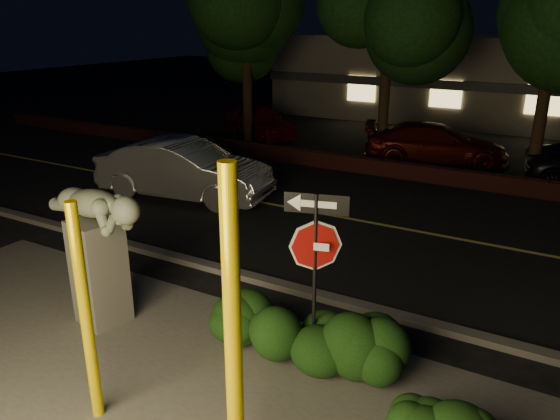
{
  "coord_description": "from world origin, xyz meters",
  "views": [
    {
      "loc": [
        3.81,
        -5.06,
        4.79
      ],
      "look_at": [
        -0.68,
        2.8,
        1.6
      ],
      "focal_mm": 35.0,
      "sensor_mm": 36.0,
      "label": 1
    }
  ],
  "objects_px": {
    "signpost": "(315,246)",
    "yellow_pole_right": "(233,338)",
    "sculpture": "(97,240)",
    "parked_car_darkred": "(435,144)",
    "silver_sedan": "(184,170)",
    "parked_car_red": "(259,121)",
    "yellow_pole_left": "(86,316)"
  },
  "relations": [
    {
      "from": "sculpture",
      "to": "parked_car_darkred",
      "type": "height_order",
      "value": "sculpture"
    },
    {
      "from": "parked_car_red",
      "to": "parked_car_darkred",
      "type": "bearing_deg",
      "value": -68.63
    },
    {
      "from": "silver_sedan",
      "to": "parked_car_darkred",
      "type": "height_order",
      "value": "silver_sedan"
    },
    {
      "from": "sculpture",
      "to": "signpost",
      "type": "bearing_deg",
      "value": 23.62
    },
    {
      "from": "signpost",
      "to": "yellow_pole_right",
      "type": "bearing_deg",
      "value": -99.46
    },
    {
      "from": "sculpture",
      "to": "parked_car_red",
      "type": "relative_size",
      "value": 0.6
    },
    {
      "from": "yellow_pole_left",
      "to": "silver_sedan",
      "type": "xyz_separation_m",
      "value": [
        -4.75,
        7.6,
        -0.63
      ]
    },
    {
      "from": "yellow_pole_right",
      "to": "sculpture",
      "type": "relative_size",
      "value": 1.5
    },
    {
      "from": "signpost",
      "to": "sculpture",
      "type": "bearing_deg",
      "value": 175.62
    },
    {
      "from": "yellow_pole_left",
      "to": "parked_car_darkred",
      "type": "xyz_separation_m",
      "value": [
        0.33,
        14.85,
        -0.74
      ]
    },
    {
      "from": "signpost",
      "to": "silver_sedan",
      "type": "relative_size",
      "value": 0.53
    },
    {
      "from": "silver_sedan",
      "to": "yellow_pole_left",
      "type": "bearing_deg",
      "value": -156.19
    },
    {
      "from": "parked_car_darkred",
      "to": "silver_sedan",
      "type": "bearing_deg",
      "value": 126.88
    },
    {
      "from": "yellow_pole_right",
      "to": "parked_car_darkred",
      "type": "relative_size",
      "value": 0.75
    },
    {
      "from": "silver_sedan",
      "to": "parked_car_darkred",
      "type": "xyz_separation_m",
      "value": [
        5.07,
        7.25,
        -0.11
      ]
    },
    {
      "from": "yellow_pole_left",
      "to": "parked_car_darkred",
      "type": "height_order",
      "value": "yellow_pole_left"
    },
    {
      "from": "yellow_pole_right",
      "to": "parked_car_darkred",
      "type": "bearing_deg",
      "value": 96.92
    },
    {
      "from": "parked_car_red",
      "to": "parked_car_darkred",
      "type": "height_order",
      "value": "parked_car_darkred"
    },
    {
      "from": "yellow_pole_left",
      "to": "signpost",
      "type": "distance_m",
      "value": 3.05
    },
    {
      "from": "yellow_pole_right",
      "to": "signpost",
      "type": "distance_m",
      "value": 2.38
    },
    {
      "from": "yellow_pole_left",
      "to": "sculpture",
      "type": "bearing_deg",
      "value": 134.2
    },
    {
      "from": "yellow_pole_right",
      "to": "parked_car_darkred",
      "type": "height_order",
      "value": "yellow_pole_right"
    },
    {
      "from": "silver_sedan",
      "to": "parked_car_red",
      "type": "relative_size",
      "value": 1.23
    },
    {
      "from": "yellow_pole_left",
      "to": "parked_car_darkred",
      "type": "relative_size",
      "value": 0.6
    },
    {
      "from": "signpost",
      "to": "silver_sedan",
      "type": "bearing_deg",
      "value": 125.97
    },
    {
      "from": "parked_car_red",
      "to": "parked_car_darkred",
      "type": "xyz_separation_m",
      "value": [
        7.63,
        -0.81,
        0.02
      ]
    },
    {
      "from": "signpost",
      "to": "parked_car_red",
      "type": "distance_m",
      "value": 16.18
    },
    {
      "from": "yellow_pole_right",
      "to": "parked_car_red",
      "type": "relative_size",
      "value": 0.9
    },
    {
      "from": "parked_car_red",
      "to": "silver_sedan",
      "type": "bearing_deg",
      "value": -134.94
    },
    {
      "from": "sculpture",
      "to": "parked_car_darkred",
      "type": "bearing_deg",
      "value": 93.78
    },
    {
      "from": "yellow_pole_left",
      "to": "silver_sedan",
      "type": "height_order",
      "value": "yellow_pole_left"
    },
    {
      "from": "yellow_pole_left",
      "to": "yellow_pole_right",
      "type": "xyz_separation_m",
      "value": [
        2.12,
        0.02,
        0.36
      ]
    }
  ]
}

